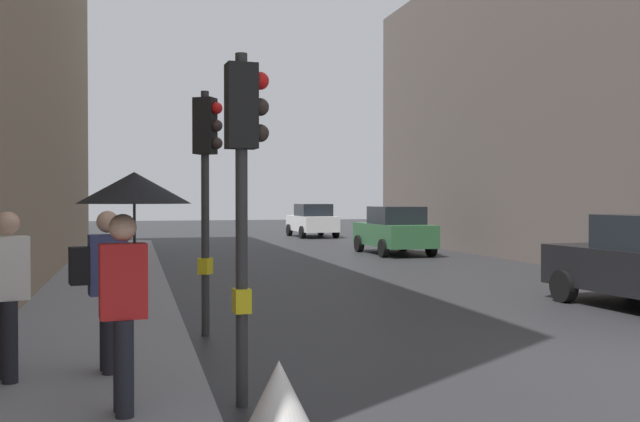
# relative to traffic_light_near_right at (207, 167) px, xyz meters

# --- Properties ---
(sidewalk_kerb) EXTENTS (2.64, 40.00, 0.16)m
(sidewalk_kerb) POSITION_rel_traffic_light_near_right_xyz_m (-1.64, 2.65, -2.45)
(sidewalk_kerb) COLOR gray
(sidewalk_kerb) RESTS_ON ground
(traffic_light_near_right) EXTENTS (0.44, 0.37, 3.67)m
(traffic_light_near_right) POSITION_rel_traffic_light_near_right_xyz_m (0.00, 0.00, 0.00)
(traffic_light_near_right) COLOR #2D2D2D
(traffic_light_near_right) RESTS_ON ground
(traffic_light_near_left) EXTENTS (0.44, 0.26, 3.50)m
(traffic_light_near_left) POSITION_rel_traffic_light_near_right_xyz_m (0.00, -3.75, -0.12)
(traffic_light_near_left) COLOR #2D2D2D
(traffic_light_near_left) RESTS_ON ground
(car_white_compact) EXTENTS (2.15, 4.27, 1.76)m
(car_white_compact) POSITION_rel_traffic_light_near_right_xyz_m (8.13, 26.33, -1.65)
(car_white_compact) COLOR silver
(car_white_compact) RESTS_ON ground
(car_green_estate) EXTENTS (2.07, 4.23, 1.76)m
(car_green_estate) POSITION_rel_traffic_light_near_right_xyz_m (8.24, 14.14, -1.65)
(car_green_estate) COLOR #2D6038
(car_green_estate) RESTS_ON ground
(pedestrian_with_umbrella) EXTENTS (1.00, 1.00, 2.14)m
(pedestrian_with_umbrella) POSITION_rel_traffic_light_near_right_xyz_m (-1.08, -4.28, -0.69)
(pedestrian_with_umbrella) COLOR black
(pedestrian_with_umbrella) RESTS_ON sidewalk_kerb
(pedestrian_with_black_backpack) EXTENTS (0.65, 0.42, 1.77)m
(pedestrian_with_black_backpack) POSITION_rel_traffic_light_near_right_xyz_m (-2.37, -2.80, -1.37)
(pedestrian_with_black_backpack) COLOR black
(pedestrian_with_black_backpack) RESTS_ON sidewalk_kerb
(pedestrian_with_grey_backpack) EXTENTS (0.64, 0.38, 1.77)m
(pedestrian_with_grey_backpack) POSITION_rel_traffic_light_near_right_xyz_m (-1.38, -2.66, -1.37)
(pedestrian_with_grey_backpack) COLOR black
(pedestrian_with_grey_backpack) RESTS_ON sidewalk_kerb
(warning_sign_triangle) EXTENTS (0.64, 0.64, 0.65)m
(warning_sign_triangle) POSITION_rel_traffic_light_near_right_xyz_m (0.17, -4.68, -2.20)
(warning_sign_triangle) COLOR silver
(warning_sign_triangle) RESTS_ON ground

